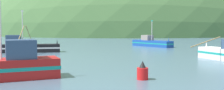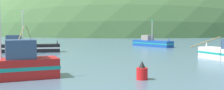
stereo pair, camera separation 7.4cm
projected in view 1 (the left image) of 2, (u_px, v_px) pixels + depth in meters
The scene contains 7 objects.
hill_far_right at pixel (173, 33), 180.07m from camera, with size 183.46×146.77×58.62m, color #2D562D.
hill_far_left at pixel (118, 31), 258.45m from camera, with size 85.46×68.37×71.09m, color #386633.
hill_far_center at pixel (137, 34), 156.59m from camera, with size 164.05×131.24×82.38m, color #47703D.
fishing_boat_black at pixel (24, 47), 39.99m from camera, with size 10.21×15.86×6.20m.
fishing_boat_red at pixel (5, 66), 19.31m from camera, with size 8.29×3.63×7.97m.
fishing_boat_blue at pixel (151, 43), 52.28m from camera, with size 5.80×8.84×5.05m.
channel_buoy at pixel (143, 72), 19.31m from camera, with size 0.81×0.81×1.35m.
Camera 1 is at (-8.49, -7.44, 3.74)m, focal length 43.40 mm.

